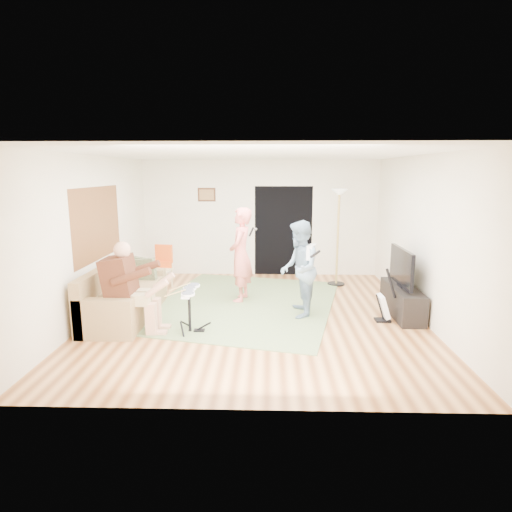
{
  "coord_description": "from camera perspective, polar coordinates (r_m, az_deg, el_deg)",
  "views": [
    {
      "loc": [
        0.2,
        -7.03,
        2.42
      ],
      "look_at": [
        -0.02,
        0.3,
        0.98
      ],
      "focal_mm": 30.0,
      "sensor_mm": 36.0,
      "label": 1
    }
  ],
  "objects": [
    {
      "name": "doorway",
      "position": [
        10.12,
        3.67,
        3.33
      ],
      "size": [
        2.1,
        0.0,
        2.1
      ],
      "primitive_type": "plane",
      "rotation": [
        1.57,
        0.0,
        0.0
      ],
      "color": "black",
      "rests_on": "walls"
    },
    {
      "name": "guitar_held",
      "position": [
        7.18,
        7.4,
        0.53
      ],
      "size": [
        0.32,
        0.6,
        0.26
      ],
      "primitive_type": null,
      "rotation": [
        0.0,
        0.0,
        -0.36
      ],
      "color": "silver",
      "rests_on": "guitarist"
    },
    {
      "name": "floor",
      "position": [
        7.44,
        0.07,
        -7.85
      ],
      "size": [
        6.0,
        6.0,
        0.0
      ],
      "primitive_type": "plane",
      "color": "brown",
      "rests_on": "ground"
    },
    {
      "name": "tv_cabinet",
      "position": [
        7.79,
        18.9,
        -5.67
      ],
      "size": [
        0.4,
        1.4,
        0.5
      ],
      "primitive_type": "cube",
      "color": "black",
      "rests_on": "floor"
    },
    {
      "name": "torchiere_lamp",
      "position": [
        9.28,
        10.93,
        4.73
      ],
      "size": [
        0.37,
        0.37,
        2.07
      ],
      "color": "black",
      "rests_on": "floor"
    },
    {
      "name": "area_rug",
      "position": [
        8.03,
        -1.73,
        -6.34
      ],
      "size": [
        4.03,
        4.57,
        0.02
      ],
      "primitive_type": "cube",
      "rotation": [
        0.0,
        0.0,
        -0.23
      ],
      "color": "#607648",
      "rests_on": "floor"
    },
    {
      "name": "microphone",
      "position": [
        7.95,
        -0.62,
        3.24
      ],
      "size": [
        0.06,
        0.06,
        0.24
      ],
      "primitive_type": null,
      "color": "black",
      "rests_on": "singer"
    },
    {
      "name": "guitarist",
      "position": [
        7.22,
        5.76,
        -1.75
      ],
      "size": [
        0.64,
        0.81,
        1.63
      ],
      "primitive_type": "imported",
      "rotation": [
        0.0,
        0.0,
        -1.59
      ],
      "color": "#708DA5",
      "rests_on": "floor"
    },
    {
      "name": "drum_kit",
      "position": [
        6.66,
        -8.85,
        -7.49
      ],
      "size": [
        0.38,
        0.69,
        0.71
      ],
      "color": "black",
      "rests_on": "floor"
    },
    {
      "name": "sofa",
      "position": [
        7.6,
        -17.65,
        -5.7
      ],
      "size": [
        0.88,
        2.14,
        0.87
      ],
      "color": "olive",
      "rests_on": "floor"
    },
    {
      "name": "dining_chair",
      "position": [
        9.22,
        -12.45,
        -2.26
      ],
      "size": [
        0.44,
        0.46,
        0.91
      ],
      "rotation": [
        0.0,
        0.0,
        -0.16
      ],
      "color": "beige",
      "rests_on": "floor"
    },
    {
      "name": "ceiling",
      "position": [
        7.04,
        0.07,
        13.42
      ],
      "size": [
        6.0,
        6.0,
        0.0
      ],
      "primitive_type": "plane",
      "rotation": [
        3.14,
        0.0,
        0.0
      ],
      "color": "white",
      "rests_on": "walls"
    },
    {
      "name": "walls",
      "position": [
        7.11,
        0.07,
        2.48
      ],
      "size": [
        5.5,
        6.0,
        2.7
      ],
      "primitive_type": null,
      "color": "#EEE5CF",
      "rests_on": "floor"
    },
    {
      "name": "drummer",
      "position": [
        6.8,
        -16.12,
        -5.3
      ],
      "size": [
        0.92,
        0.51,
        1.41
      ],
      "color": "#4E2515",
      "rests_on": "sofa"
    },
    {
      "name": "guitar_spare",
      "position": [
        7.36,
        16.68,
        -6.44
      ],
      "size": [
        0.32,
        0.29,
        0.9
      ],
      "color": "black",
      "rests_on": "floor"
    },
    {
      "name": "television",
      "position": [
        7.63,
        18.83,
        -1.35
      ],
      "size": [
        0.06,
        1.13,
        0.62
      ],
      "primitive_type": "cube",
      "color": "black",
      "rests_on": "tv_cabinet"
    },
    {
      "name": "picture_frame",
      "position": [
        10.14,
        -6.6,
        8.13
      ],
      "size": [
        0.42,
        0.03,
        0.32
      ],
      "primitive_type": "cube",
      "color": "#3F2314",
      "rests_on": "walls"
    },
    {
      "name": "singer",
      "position": [
        8.04,
        -2.04,
        0.15
      ],
      "size": [
        0.52,
        0.71,
        1.78
      ],
      "primitive_type": "imported",
      "rotation": [
        0.0,
        0.0,
        -1.73
      ],
      "color": "#F27169",
      "rests_on": "floor"
    },
    {
      "name": "window_blinds",
      "position": [
        7.85,
        -20.38,
        4.08
      ],
      "size": [
        0.0,
        2.05,
        2.05
      ],
      "primitive_type": "plane",
      "rotation": [
        1.57,
        0.0,
        1.57
      ],
      "color": "brown",
      "rests_on": "walls"
    }
  ]
}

